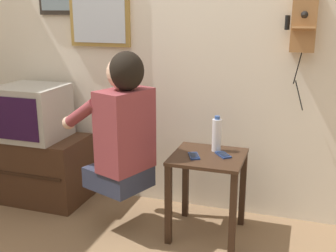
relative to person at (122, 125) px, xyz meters
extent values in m
cube|color=silver|center=(0.14, 0.55, 0.52)|extent=(6.80, 0.05, 2.55)
cube|color=#382316|center=(0.54, 0.14, -0.20)|extent=(0.46, 0.44, 0.02)
cube|color=black|center=(0.33, -0.06, -0.48)|extent=(0.04, 0.04, 0.54)
cube|color=black|center=(0.74, -0.06, -0.48)|extent=(0.04, 0.04, 0.54)
cube|color=black|center=(0.33, 0.33, -0.48)|extent=(0.04, 0.04, 0.54)
cube|color=black|center=(0.74, 0.33, -0.48)|extent=(0.04, 0.04, 0.54)
cube|color=#2D3347|center=(-0.04, 0.02, -0.37)|extent=(0.46, 0.44, 0.14)
cube|color=brown|center=(0.03, -0.01, -0.03)|extent=(0.33, 0.41, 0.53)
sphere|color=#DBAD8E|center=(0.03, -0.01, 0.34)|extent=(0.21, 0.21, 0.21)
ellipsoid|color=black|center=(0.05, -0.02, 0.35)|extent=(0.28, 0.28, 0.24)
cylinder|color=brown|center=(-0.26, -0.06, 0.07)|extent=(0.32, 0.18, 0.23)
cylinder|color=brown|center=(-0.15, 0.22, 0.07)|extent=(0.32, 0.18, 0.23)
sphere|color=#DBAD8E|center=(-0.38, -0.01, -0.02)|extent=(0.09, 0.09, 0.09)
sphere|color=#DBAD8E|center=(-0.28, 0.26, -0.02)|extent=(0.09, 0.09, 0.09)
cube|color=#422819|center=(-0.81, 0.25, -0.49)|extent=(0.69, 0.43, 0.51)
cube|color=black|center=(-0.81, 0.03, -0.47)|extent=(0.62, 0.01, 0.02)
cube|color=#ADA89E|center=(-0.84, 0.23, -0.04)|extent=(0.47, 0.42, 0.40)
cube|color=#280F33|center=(-0.84, 0.02, -0.04)|extent=(0.38, 0.01, 0.31)
cube|color=#9E6B3D|center=(1.05, 0.47, 0.65)|extent=(0.15, 0.11, 0.40)
cube|color=#9E6B3D|center=(1.05, 0.38, 0.60)|extent=(0.14, 0.07, 0.03)
cone|color=black|center=(1.05, 0.36, 0.68)|extent=(0.04, 0.05, 0.04)
cylinder|color=black|center=(0.95, 0.47, 0.63)|extent=(0.03, 0.03, 0.09)
cylinder|color=black|center=(1.04, 0.45, 0.35)|extent=(0.04, 0.04, 0.22)
cylinder|color=black|center=(1.06, 0.46, 0.17)|extent=(0.07, 0.06, 0.19)
cube|color=olive|center=(-0.39, 0.51, 0.73)|extent=(0.48, 0.03, 0.57)
cube|color=#B2BCC6|center=(-0.39, 0.49, 0.73)|extent=(0.42, 0.01, 0.51)
cube|color=navy|center=(0.46, 0.08, -0.19)|extent=(0.10, 0.14, 0.01)
cube|color=black|center=(0.46, 0.08, -0.18)|extent=(0.09, 0.11, 0.00)
cube|color=navy|center=(0.63, 0.16, -0.19)|extent=(0.12, 0.13, 0.01)
cube|color=black|center=(0.63, 0.16, -0.18)|extent=(0.10, 0.11, 0.00)
cylinder|color=silver|center=(0.57, 0.24, -0.08)|extent=(0.06, 0.06, 0.22)
cylinder|color=#2D4C8C|center=(0.57, 0.24, 0.04)|extent=(0.03, 0.03, 0.02)
camera|label=1|loc=(1.09, -2.37, 0.73)|focal=45.00mm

